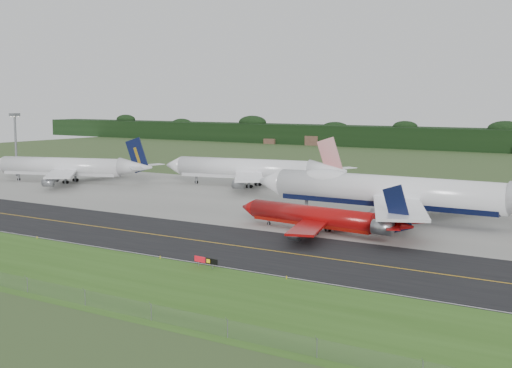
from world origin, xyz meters
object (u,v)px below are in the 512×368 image
object	(u,v)px
jet_star_tail	(253,170)
taxiway_sign	(206,260)
jet_navy_gold	(70,167)
jet_ba_747	(397,192)
jet_red_737	(321,218)
floodlight_mast	(15,133)

from	to	relation	value
jet_star_tail	taxiway_sign	xyz separation A→B (m)	(54.38, -95.75, -4.38)
jet_star_tail	taxiway_sign	size ratio (longest dim) A/B	12.57
jet_navy_gold	jet_star_tail	distance (m)	62.85
jet_ba_747	jet_navy_gold	xyz separation A→B (m)	(-121.41, 10.69, -1.51)
jet_red_737	floodlight_mast	bearing A→B (deg)	165.65
floodlight_mast	taxiway_sign	xyz separation A→B (m)	(145.09, -75.52, -14.59)
floodlight_mast	jet_red_737	bearing A→B (deg)	-14.35
jet_star_tail	taxiway_sign	distance (m)	110.20
jet_star_tail	floodlight_mast	world-z (taller)	floodlight_mast
jet_navy_gold	jet_star_tail	xyz separation A→B (m)	(58.04, 24.11, 0.41)
jet_red_737	floodlight_mast	size ratio (longest dim) A/B	1.90
jet_navy_gold	floodlight_mast	bearing A→B (deg)	173.22
jet_ba_747	jet_red_737	size ratio (longest dim) A/B	1.78
jet_red_737	taxiway_sign	world-z (taller)	jet_red_737
jet_red_737	jet_navy_gold	bearing A→B (deg)	163.56
jet_navy_gold	jet_red_737	bearing A→B (deg)	-16.44
jet_navy_gold	floodlight_mast	world-z (taller)	floodlight_mast
jet_ba_747	floodlight_mast	size ratio (longest dim) A/B	3.39
jet_red_737	taxiway_sign	size ratio (longest dim) A/B	8.67
jet_ba_747	jet_navy_gold	bearing A→B (deg)	174.97
taxiway_sign	jet_navy_gold	bearing A→B (deg)	147.49
jet_red_737	floodlight_mast	xyz separation A→B (m)	(-146.56, 37.48, 12.52)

